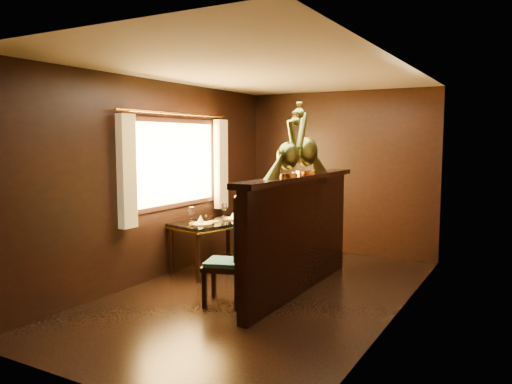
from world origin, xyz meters
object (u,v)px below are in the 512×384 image
dining_table (214,226)px  peacock_left (288,144)px  chair_left (235,247)px  chair_right (298,220)px  peacock_right (306,139)px

dining_table → peacock_left: peacock_left is taller
chair_left → chair_right: 1.47m
chair_left → peacock_right: bearing=47.4°
dining_table → chair_left: (0.96, -1.03, 0.02)m
dining_table → peacock_left: (1.38, -0.61, 1.11)m
chair_right → peacock_right: (0.35, -0.57, 1.06)m
chair_right → peacock_left: 1.50m
dining_table → chair_left: size_ratio=1.07×
chair_left → peacock_left: bearing=27.3°
dining_table → chair_left: 1.41m
chair_right → peacock_right: peacock_right is taller
chair_right → peacock_left: bearing=-54.9°
chair_left → peacock_right: 1.51m
chair_right → peacock_left: size_ratio=1.91×
chair_left → chair_right: bearing=69.7°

